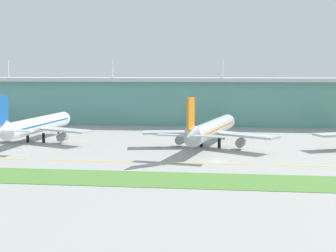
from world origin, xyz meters
name	(u,v)px	position (x,y,z in m)	size (l,w,h in m)	color
ground_plane	(216,161)	(0.00, 0.00, 0.00)	(600.00, 600.00, 0.00)	#9E9E99
terminal_building	(222,100)	(0.00, 107.00, 11.98)	(288.00, 34.00, 32.54)	#5B9E93
airliner_near_middle	(37,125)	(-68.61, 31.75, 6.44)	(48.73, 60.14, 18.90)	white
airliner_center	(211,129)	(-2.38, 26.84, 6.45)	(47.86, 63.04, 18.90)	#ADB2BC
taxiway_stripe_mid_west	(91,161)	(-37.00, -4.71, 0.02)	(28.00, 0.70, 0.04)	yellow
taxiway_stripe_centre	(205,163)	(-3.00, -4.71, 0.02)	(28.00, 0.70, 0.04)	yellow
taxiway_stripe_mid_east	(325,166)	(31.00, -4.71, 0.02)	(28.00, 0.70, 0.04)	yellow
grass_verge	(212,181)	(0.00, -27.57, 0.05)	(300.00, 18.00, 0.10)	#518438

